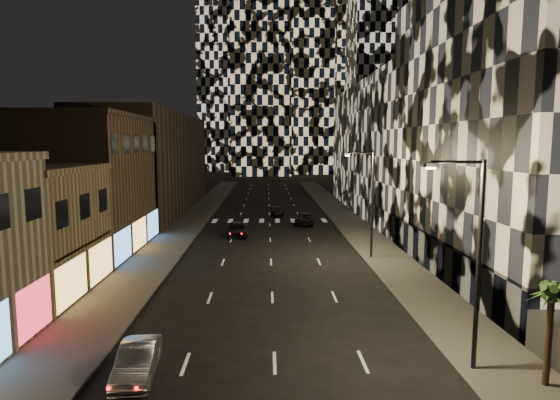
{
  "coord_description": "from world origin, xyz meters",
  "views": [
    {
      "loc": [
        -0.32,
        -8.99,
        9.81
      ],
      "look_at": [
        0.56,
        22.43,
        6.0
      ],
      "focal_mm": 30.0,
      "sensor_mm": 36.0,
      "label": 1
    }
  ],
  "objects": [
    {
      "name": "car_silver_parked",
      "position": [
        -5.8,
        9.89,
        0.7
      ],
      "size": [
        1.81,
        4.34,
        1.39
      ],
      "primitive_type": "imported",
      "rotation": [
        0.0,
        0.0,
        0.08
      ],
      "color": "#98989D",
      "rests_on": "ground"
    },
    {
      "name": "retail_filler_left",
      "position": [
        -17.0,
        60.0,
        7.0
      ],
      "size": [
        10.0,
        40.0,
        14.0
      ],
      "primitive_type": "cube",
      "color": "#4A3929",
      "rests_on": "ground"
    },
    {
      "name": "car_dark_oncoming",
      "position": [
        1.1,
        54.79,
        0.63
      ],
      "size": [
        1.82,
        4.35,
        1.26
      ],
      "primitive_type": "imported",
      "rotation": [
        0.0,
        0.0,
        3.13
      ],
      "color": "black",
      "rests_on": "ground"
    },
    {
      "name": "curb_left",
      "position": [
        -7.9,
        50.0,
        0.07
      ],
      "size": [
        0.2,
        120.0,
        0.15
      ],
      "primitive_type": "cube",
      "color": "#4C4C47",
      "rests_on": "ground"
    },
    {
      "name": "car_dark_rightlane",
      "position": [
        4.23,
        46.99,
        0.67
      ],
      "size": [
        2.78,
        5.06,
        1.34
      ],
      "primitive_type": "imported",
      "rotation": [
        0.0,
        0.0,
        -0.12
      ],
      "color": "black",
      "rests_on": "ground"
    },
    {
      "name": "midrise_right",
      "position": [
        20.0,
        24.5,
        11.0
      ],
      "size": [
        16.0,
        25.0,
        22.0
      ],
      "primitive_type": "cube",
      "color": "#232326",
      "rests_on": "ground"
    },
    {
      "name": "retail_brown",
      "position": [
        -17.0,
        33.5,
        6.0
      ],
      "size": [
        10.0,
        15.0,
        12.0
      ],
      "primitive_type": "cube",
      "color": "#4A3929",
      "rests_on": "ground"
    },
    {
      "name": "midrise_filler_right",
      "position": [
        20.0,
        57.0,
        9.0
      ],
      "size": [
        16.0,
        40.0,
        18.0
      ],
      "primitive_type": "cube",
      "color": "#232326",
      "rests_on": "ground"
    },
    {
      "name": "retail_tan",
      "position": [
        -17.0,
        21.0,
        4.0
      ],
      "size": [
        10.0,
        10.0,
        8.0
      ],
      "primitive_type": "cube",
      "color": "olive",
      "rests_on": "ground"
    },
    {
      "name": "car_dark_midlane",
      "position": [
        -3.5,
        40.1,
        0.78
      ],
      "size": [
        2.44,
        4.76,
        1.55
      ],
      "primitive_type": "imported",
      "rotation": [
        0.0,
        0.0,
        0.14
      ],
      "color": "black",
      "rests_on": "ground"
    },
    {
      "name": "streetlight_near",
      "position": [
        8.35,
        10.0,
        5.35
      ],
      "size": [
        2.55,
        0.25,
        9.0
      ],
      "color": "black",
      "rests_on": "sidewalk_right"
    },
    {
      "name": "sidewalk_right",
      "position": [
        10.0,
        50.0,
        0.07
      ],
      "size": [
        4.0,
        120.0,
        0.15
      ],
      "primitive_type": "cube",
      "color": "#47443F",
      "rests_on": "ground"
    },
    {
      "name": "sidewalk_left",
      "position": [
        -10.0,
        50.0,
        0.07
      ],
      "size": [
        4.0,
        120.0,
        0.15
      ],
      "primitive_type": "cube",
      "color": "#47443F",
      "rests_on": "ground"
    },
    {
      "name": "tower_center_low",
      "position": [
        -2.0,
        140.0,
        47.5
      ],
      "size": [
        18.0,
        18.0,
        95.0
      ],
      "primitive_type": "cube",
      "color": "black",
      "rests_on": "ground"
    },
    {
      "name": "palm_tree",
      "position": [
        10.88,
        8.51,
        3.65
      ],
      "size": [
        2.16,
        2.13,
        4.24
      ],
      "color": "#47331E",
      "rests_on": "sidewalk_right"
    },
    {
      "name": "tower_right_mid",
      "position": [
        35.0,
        135.0,
        50.0
      ],
      "size": [
        20.0,
        20.0,
        100.0
      ],
      "primitive_type": "cube",
      "color": "black",
      "rests_on": "ground"
    },
    {
      "name": "tower_left_back",
      "position": [
        -12.0,
        165.0,
        60.0
      ],
      "size": [
        24.0,
        24.0,
        120.0
      ],
      "primitive_type": "cube",
      "color": "black",
      "rests_on": "ground"
    },
    {
      "name": "streetlight_far",
      "position": [
        8.35,
        30.0,
        5.35
      ],
      "size": [
        2.55,
        0.25,
        9.0
      ],
      "color": "black",
      "rests_on": "sidewalk_right"
    },
    {
      "name": "curb_right",
      "position": [
        7.9,
        50.0,
        0.07
      ],
      "size": [
        0.2,
        120.0,
        0.15
      ],
      "primitive_type": "cube",
      "color": "#4C4C47",
      "rests_on": "ground"
    },
    {
      "name": "midrise_base",
      "position": [
        12.3,
        24.5,
        1.5
      ],
      "size": [
        0.6,
        25.0,
        3.0
      ],
      "primitive_type": "cube",
      "color": "#383838",
      "rests_on": "ground"
    }
  ]
}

